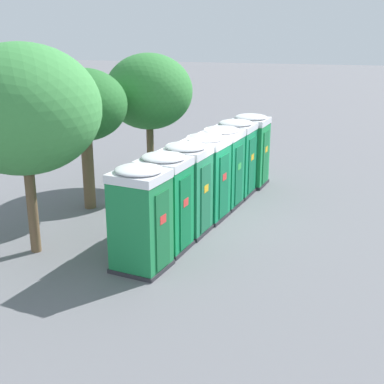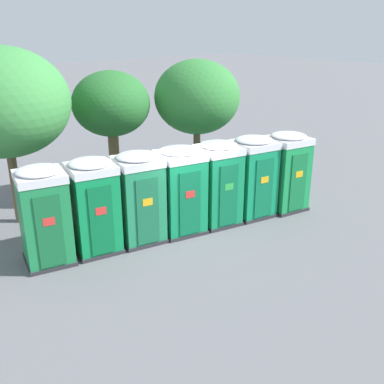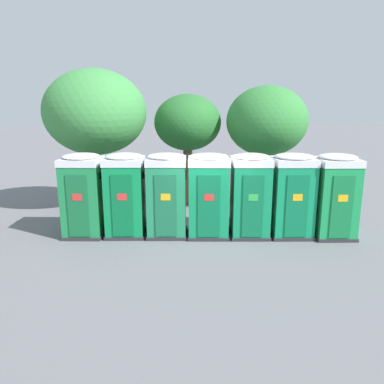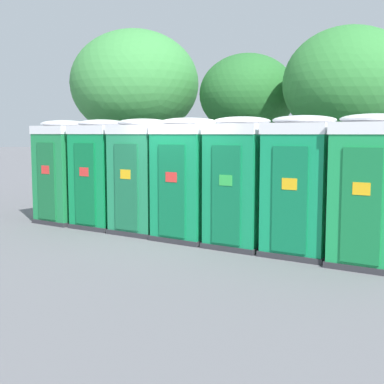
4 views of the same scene
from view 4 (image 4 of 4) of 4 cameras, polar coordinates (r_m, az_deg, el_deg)
name	(u,v)px [view 4 (image 4 of 4)]	position (r m, az deg, el deg)	size (l,w,h in m)	color
ground_plane	(190,239)	(11.33, -0.19, -5.00)	(120.00, 120.00, 0.00)	slate
portapotty_0	(65,171)	(13.66, -13.42, 2.18)	(1.39, 1.41, 2.54)	#2D2D33
portapotty_1	(102,173)	(12.77, -9.54, 1.99)	(1.36, 1.38, 2.54)	#2D2D33
portapotty_2	(143,176)	(11.91, -5.22, 1.75)	(1.39, 1.39, 2.54)	#2D2D33
portapotty_3	(189,178)	(11.11, -0.36, 1.45)	(1.44, 1.42, 2.54)	#2D2D33
portapotty_4	(242,182)	(10.43, 5.31, 1.11)	(1.36, 1.39, 2.54)	#2D2D33
portapotty_5	(303,185)	(9.88, 11.72, 0.72)	(1.41, 1.39, 2.54)	#2D2D33
portapotty_6	(372,190)	(9.37, 18.62, 0.23)	(1.37, 1.38, 2.54)	#2D2D33
street_tree_0	(349,84)	(12.87, 16.41, 10.95)	(2.99, 2.99, 4.62)	brown
street_tree_1	(248,96)	(14.58, 5.94, 10.14)	(2.58, 2.58, 4.33)	brown
street_tree_2	(135,84)	(15.99, -6.13, 11.36)	(3.73, 3.73, 5.21)	brown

